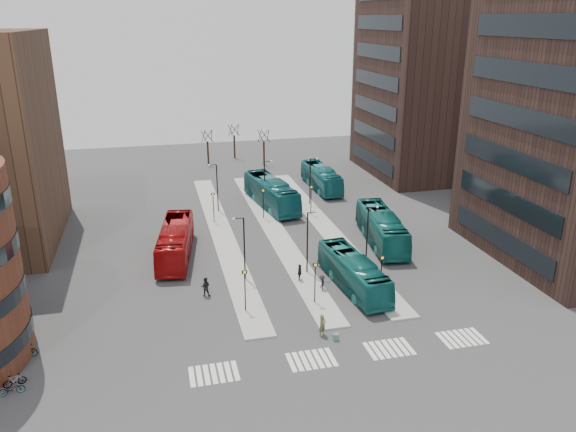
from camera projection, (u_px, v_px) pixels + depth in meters
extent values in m
plane|color=#313134|center=(343.00, 392.00, 36.79)|extent=(160.00, 160.00, 0.00)
cube|color=gray|center=(222.00, 234.00, 63.31)|extent=(2.50, 45.00, 0.15)
cube|color=gray|center=(274.00, 230.00, 64.67)|extent=(2.50, 45.00, 0.15)
cube|color=gray|center=(324.00, 225.00, 66.02)|extent=(2.50, 45.00, 0.15)
cube|color=navy|center=(336.00, 337.00, 42.60)|extent=(0.44, 0.37, 0.52)
imported|color=#9C0C0D|center=(175.00, 241.00, 57.01)|extent=(4.61, 12.49, 3.40)
imported|color=#115958|center=(353.00, 272.00, 50.46)|extent=(3.48, 11.22, 3.08)
imported|color=#12575D|center=(271.00, 193.00, 72.25)|extent=(5.01, 13.47, 3.67)
imported|color=#125E5B|center=(381.00, 228.00, 60.58)|extent=(4.64, 12.78, 3.48)
imported|color=#15646A|center=(321.00, 178.00, 79.78)|extent=(2.94, 11.71, 3.25)
imported|color=brown|center=(322.00, 325.00, 43.02)|extent=(0.78, 0.70, 1.79)
imported|color=black|center=(205.00, 287.00, 49.20)|extent=(0.96, 0.81, 1.74)
imported|color=black|center=(300.00, 273.00, 51.90)|extent=(0.69, 1.08, 1.70)
imported|color=black|center=(322.00, 283.00, 50.15)|extent=(0.92, 1.11, 1.49)
imported|color=gray|center=(12.00, 389.00, 36.39)|extent=(1.65, 0.81, 0.83)
imported|color=gray|center=(14.00, 380.00, 37.19)|extent=(1.53, 0.87, 0.88)
imported|color=gray|center=(25.00, 350.00, 40.56)|extent=(1.98, 1.18, 0.98)
cube|color=silver|center=(192.00, 377.00, 38.30)|extent=(0.35, 2.40, 0.01)
cube|color=silver|center=(199.00, 376.00, 38.42)|extent=(0.35, 2.40, 0.01)
cube|color=silver|center=(207.00, 375.00, 38.53)|extent=(0.35, 2.40, 0.01)
cube|color=silver|center=(214.00, 374.00, 38.64)|extent=(0.35, 2.40, 0.01)
cube|color=silver|center=(221.00, 373.00, 38.75)|extent=(0.35, 2.40, 0.01)
cube|color=silver|center=(228.00, 371.00, 38.87)|extent=(0.35, 2.40, 0.01)
cube|color=silver|center=(235.00, 370.00, 38.98)|extent=(0.35, 2.40, 0.01)
cube|color=silver|center=(291.00, 362.00, 39.88)|extent=(0.35, 2.40, 0.01)
cube|color=silver|center=(298.00, 361.00, 40.00)|extent=(0.35, 2.40, 0.01)
cube|color=silver|center=(305.00, 361.00, 40.11)|extent=(0.35, 2.40, 0.01)
cube|color=silver|center=(311.00, 360.00, 40.22)|extent=(0.35, 2.40, 0.01)
cube|color=silver|center=(318.00, 359.00, 40.34)|extent=(0.35, 2.40, 0.01)
cube|color=silver|center=(325.00, 358.00, 40.45)|extent=(0.35, 2.40, 0.01)
cube|color=silver|center=(331.00, 357.00, 40.56)|extent=(0.35, 2.40, 0.01)
cube|color=silver|center=(370.00, 351.00, 41.24)|extent=(0.35, 2.40, 0.01)
cube|color=silver|center=(376.00, 350.00, 41.35)|extent=(0.35, 2.40, 0.01)
cube|color=silver|center=(383.00, 349.00, 41.46)|extent=(0.35, 2.40, 0.01)
cube|color=silver|center=(389.00, 348.00, 41.58)|extent=(0.35, 2.40, 0.01)
cube|color=silver|center=(395.00, 348.00, 41.69)|extent=(0.35, 2.40, 0.01)
cube|color=silver|center=(402.00, 347.00, 41.80)|extent=(0.35, 2.40, 0.01)
cube|color=silver|center=(408.00, 346.00, 41.92)|extent=(0.35, 2.40, 0.01)
cube|color=silver|center=(444.00, 341.00, 42.59)|extent=(0.35, 2.40, 0.01)
cube|color=silver|center=(450.00, 340.00, 42.71)|extent=(0.35, 2.40, 0.01)
cube|color=silver|center=(456.00, 339.00, 42.82)|extent=(0.35, 2.40, 0.01)
cube|color=silver|center=(462.00, 338.00, 42.93)|extent=(0.35, 2.40, 0.01)
cube|color=silver|center=(468.00, 337.00, 43.05)|extent=(0.35, 2.40, 0.01)
cube|color=silver|center=(474.00, 336.00, 43.16)|extent=(0.35, 2.40, 0.01)
cube|color=silver|center=(479.00, 335.00, 43.27)|extent=(0.35, 2.40, 0.01)
cube|color=black|center=(500.00, 238.00, 55.55)|extent=(0.12, 16.00, 2.00)
cube|color=black|center=(506.00, 200.00, 54.21)|extent=(0.12, 16.00, 2.00)
cube|color=black|center=(511.00, 160.00, 52.88)|extent=(0.12, 16.00, 2.00)
cube|color=black|center=(517.00, 117.00, 51.54)|extent=(0.12, 16.00, 2.00)
cube|color=black|center=(523.00, 73.00, 50.21)|extent=(0.12, 16.00, 2.00)
cube|color=black|center=(530.00, 26.00, 48.87)|extent=(0.12, 16.00, 2.00)
cube|color=#32211C|center=(438.00, 75.00, 84.76)|extent=(20.00, 20.00, 30.00)
cube|color=black|center=(372.00, 159.00, 86.66)|extent=(0.12, 16.00, 2.00)
cube|color=black|center=(373.00, 134.00, 85.33)|extent=(0.12, 16.00, 2.00)
cube|color=black|center=(374.00, 107.00, 83.99)|extent=(0.12, 16.00, 2.00)
cube|color=black|center=(376.00, 80.00, 82.65)|extent=(0.12, 16.00, 2.00)
cube|color=black|center=(377.00, 52.00, 81.32)|extent=(0.12, 16.00, 2.00)
cube|color=black|center=(379.00, 22.00, 79.98)|extent=(0.12, 16.00, 2.00)
cylinder|color=black|center=(245.00, 291.00, 46.14)|extent=(0.10, 0.10, 3.50)
cube|color=black|center=(245.00, 272.00, 45.56)|extent=(0.45, 0.10, 0.30)
cube|color=yellow|center=(245.00, 272.00, 45.50)|extent=(0.20, 0.02, 0.20)
cylinder|color=black|center=(214.00, 208.00, 66.27)|extent=(0.10, 0.10, 3.50)
cube|color=black|center=(213.00, 194.00, 65.69)|extent=(0.45, 0.10, 0.30)
cube|color=yellow|center=(213.00, 194.00, 65.63)|extent=(0.20, 0.02, 0.20)
cylinder|color=black|center=(315.00, 283.00, 47.50)|extent=(0.10, 0.10, 3.50)
cube|color=black|center=(315.00, 265.00, 46.91)|extent=(0.45, 0.10, 0.30)
cube|color=yellow|center=(316.00, 265.00, 46.86)|extent=(0.20, 0.02, 0.20)
cylinder|color=black|center=(263.00, 204.00, 67.63)|extent=(0.10, 0.10, 3.50)
cube|color=black|center=(263.00, 190.00, 67.04)|extent=(0.45, 0.10, 0.30)
cube|color=yellow|center=(263.00, 191.00, 66.99)|extent=(0.20, 0.02, 0.20)
cylinder|color=black|center=(381.00, 276.00, 48.85)|extent=(0.10, 0.10, 3.50)
cube|color=black|center=(382.00, 258.00, 48.27)|extent=(0.45, 0.10, 0.30)
cube|color=yellow|center=(382.00, 258.00, 48.21)|extent=(0.20, 0.02, 0.20)
cylinder|color=black|center=(311.00, 201.00, 68.98)|extent=(0.10, 0.10, 3.50)
cube|color=black|center=(311.00, 187.00, 68.40)|extent=(0.45, 0.10, 0.30)
cube|color=yellow|center=(311.00, 187.00, 68.34)|extent=(0.20, 0.02, 0.20)
cylinder|color=black|center=(244.00, 249.00, 51.44)|extent=(0.14, 0.14, 6.00)
cylinder|color=black|center=(239.00, 218.00, 50.34)|extent=(0.90, 0.08, 0.08)
sphere|color=silver|center=(234.00, 219.00, 50.24)|extent=(0.24, 0.24, 0.24)
cylinder|color=black|center=(217.00, 188.00, 69.74)|extent=(0.14, 0.14, 6.00)
cylinder|color=black|center=(213.00, 165.00, 68.64)|extent=(0.90, 0.08, 0.08)
sphere|color=silver|center=(209.00, 165.00, 68.54)|extent=(0.24, 0.24, 0.24)
cylinder|color=black|center=(307.00, 243.00, 52.80)|extent=(0.14, 0.14, 6.00)
cylinder|color=black|center=(312.00, 212.00, 51.90)|extent=(0.90, 0.08, 0.08)
sphere|color=silver|center=(317.00, 212.00, 52.00)|extent=(0.24, 0.24, 0.24)
cylinder|color=black|center=(265.00, 185.00, 71.10)|extent=(0.14, 0.14, 6.00)
cylinder|color=black|center=(268.00, 161.00, 70.20)|extent=(0.90, 0.08, 0.08)
sphere|color=silver|center=(271.00, 161.00, 70.30)|extent=(0.24, 0.24, 0.24)
cylinder|color=black|center=(367.00, 237.00, 54.15)|extent=(0.14, 0.14, 6.00)
cylinder|color=black|center=(373.00, 207.00, 53.25)|extent=(0.90, 0.08, 0.08)
sphere|color=silver|center=(377.00, 207.00, 53.35)|extent=(0.24, 0.24, 0.24)
cylinder|color=black|center=(310.00, 182.00, 72.45)|extent=(0.14, 0.14, 6.00)
cylinder|color=black|center=(314.00, 159.00, 71.55)|extent=(0.90, 0.08, 0.08)
sphere|color=silver|center=(317.00, 159.00, 71.65)|extent=(0.24, 0.24, 0.24)
cylinder|color=black|center=(208.00, 154.00, 92.40)|extent=(0.30, 0.30, 4.00)
cylinder|color=black|center=(212.00, 136.00, 91.59)|extent=(0.10, 1.56, 1.95)
cylinder|color=black|center=(208.00, 135.00, 92.09)|extent=(1.48, 0.59, 1.97)
cylinder|color=black|center=(203.00, 136.00, 91.69)|extent=(0.90, 1.31, 1.99)
cylinder|color=black|center=(204.00, 137.00, 90.93)|extent=(0.89, 1.31, 1.99)
cylinder|color=black|center=(209.00, 137.00, 90.87)|extent=(1.48, 0.58, 1.97)
cylinder|color=black|center=(234.00, 147.00, 97.19)|extent=(0.30, 0.30, 4.00)
cylinder|color=black|center=(238.00, 130.00, 96.38)|extent=(0.10, 1.56, 1.95)
cylinder|color=black|center=(235.00, 129.00, 96.88)|extent=(1.48, 0.59, 1.97)
cylinder|color=black|center=(230.00, 130.00, 96.47)|extent=(0.90, 1.31, 1.99)
cylinder|color=black|center=(231.00, 131.00, 95.72)|extent=(0.89, 1.31, 1.99)
cylinder|color=black|center=(236.00, 131.00, 95.66)|extent=(1.48, 0.58, 1.97)
cylinder|color=black|center=(264.00, 153.00, 92.61)|extent=(0.30, 0.30, 4.00)
cylinder|color=black|center=(268.00, 136.00, 91.80)|extent=(0.10, 1.56, 1.95)
cylinder|color=black|center=(264.00, 135.00, 92.30)|extent=(1.48, 0.59, 1.97)
cylinder|color=black|center=(260.00, 136.00, 91.89)|extent=(0.90, 1.31, 1.99)
cylinder|color=black|center=(261.00, 137.00, 91.13)|extent=(0.89, 1.31, 1.99)
cylinder|color=black|center=(266.00, 137.00, 91.08)|extent=(1.48, 0.58, 1.97)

